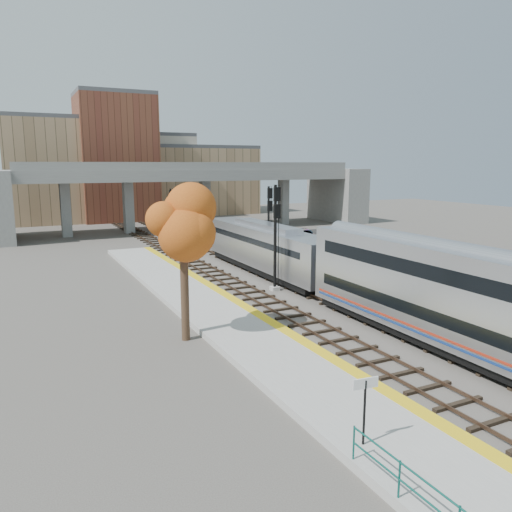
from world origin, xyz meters
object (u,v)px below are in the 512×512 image
tree (183,222)px  car_c (307,234)px  signal_mast_far (171,217)px  car_b (306,236)px  locomotive (266,247)px  signal_mast_near (276,237)px  signal_mast_mid (269,226)px  car_a (301,243)px  coach (496,310)px

tree → car_c: tree is taller
signal_mast_far → car_b: bearing=-24.2°
locomotive → car_b: size_ratio=5.37×
signal_mast_near → signal_mast_mid: 9.81m
locomotive → car_c: 21.34m
car_c → car_a: bearing=-119.6°
signal_mast_mid → signal_mast_far: (-4.10, 17.42, -0.62)m
signal_mast_far → car_b: (14.83, -6.67, -2.40)m
signal_mast_near → tree: 11.95m
coach → car_b: coach is taller
signal_mast_near → car_c: size_ratio=2.10×
locomotive → car_a: (8.93, 9.04, -1.59)m
car_b → locomotive: bearing=-132.6°
tree → car_b: bearing=48.0°
signal_mast_mid → car_a: signal_mast_mid is taller
coach → signal_mast_mid: bearing=85.6°
tree → locomotive: bearing=48.3°
tree → car_b: tree is taller
signal_mast_near → car_c: (16.18, 21.56, -3.43)m
signal_mast_mid → car_b: bearing=45.1°
locomotive → signal_mast_far: signal_mast_far is taller
tree → car_b: 36.51m
signal_mast_mid → car_c: (12.08, 12.65, -3.06)m
car_a → car_c: 8.62m
tree → signal_mast_mid: bearing=50.2°
coach → car_a: bearing=74.2°
coach → signal_mast_near: bearing=97.0°
coach → signal_mast_mid: signal_mast_mid is taller
signal_mast_mid → car_b: signal_mast_mid is taller
car_b → signal_mast_near: bearing=-127.5°
locomotive → signal_mast_near: bearing=-110.5°
tree → coach: bearing=-40.9°
signal_mast_far → car_b: signal_mast_far is taller
car_b → car_a: bearing=-127.6°
locomotive → car_b: 19.04m
coach → car_a: coach is taller
signal_mast_near → car_a: signal_mast_near is taller
signal_mast_mid → car_c: bearing=46.3°
locomotive → car_b: locomotive is taller
signal_mast_near → signal_mast_far: (0.00, 26.32, -0.98)m
signal_mast_near → signal_mast_mid: size_ratio=1.07×
coach → car_b: bearing=70.8°
signal_mast_near → tree: size_ratio=0.91×
car_a → signal_mast_near: bearing=-137.4°
coach → car_c: bearing=69.9°
car_c → locomotive: bearing=-124.4°
signal_mast_mid → signal_mast_far: signal_mast_mid is taller
coach → car_b: (12.73, 36.66, -2.17)m
signal_mast_far → car_b: 16.44m
tree → car_a: size_ratio=2.24×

